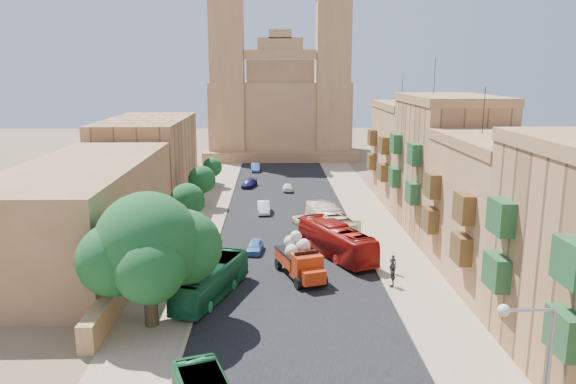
{
  "coord_description": "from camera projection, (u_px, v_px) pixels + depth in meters",
  "views": [
    {
      "loc": [
        -1.68,
        -29.99,
        16.2
      ],
      "look_at": [
        0.0,
        26.0,
        4.0
      ],
      "focal_mm": 35.0,
      "sensor_mm": 36.0,
      "label": 1
    }
  ],
  "objects": [
    {
      "name": "west_building_mid",
      "position": [
        148.0,
        157.0,
        74.17
      ],
      "size": [
        10.0,
        22.0,
        10.0
      ],
      "primitive_type": "cube",
      "color": "#AB7A4E",
      "rests_on": "ground"
    },
    {
      "name": "townhouse_b",
      "position": [
        502.0,
        211.0,
        42.8
      ],
      "size": [
        9.0,
        14.0,
        14.9
      ],
      "color": "#A17348",
      "rests_on": "ground"
    },
    {
      "name": "street_tree_d",
      "position": [
        212.0,
        167.0,
        78.78
      ],
      "size": [
        2.74,
        2.74,
        4.22
      ],
      "color": "#3A2E1D",
      "rests_on": "ground"
    },
    {
      "name": "car_white_b",
      "position": [
        288.0,
        187.0,
        76.63
      ],
      "size": [
        1.42,
        3.32,
        1.12
      ],
      "primitive_type": "imported",
      "rotation": [
        0.0,
        0.0,
        3.17
      ],
      "color": "white",
      "rests_on": "ground"
    },
    {
      "name": "car_white_a",
      "position": [
        264.0,
        207.0,
        64.87
      ],
      "size": [
        1.53,
        4.03,
        1.31
      ],
      "primitive_type": "imported",
      "rotation": [
        0.0,
        0.0,
        0.04
      ],
      "color": "white",
      "rests_on": "ground"
    },
    {
      "name": "bus_red_east",
      "position": [
        336.0,
        240.0,
        49.61
      ],
      "size": [
        6.37,
        10.53,
        2.9
      ],
      "primitive_type": "imported",
      "rotation": [
        0.0,
        0.0,
        3.55
      ],
      "color": "maroon",
      "rests_on": "ground"
    },
    {
      "name": "red_truck",
      "position": [
        300.0,
        258.0,
        44.49
      ],
      "size": [
        4.07,
        6.5,
        3.59
      ],
      "color": "#A82A0C",
      "rests_on": "ground"
    },
    {
      "name": "bus_cream_east",
      "position": [
        330.0,
        224.0,
        54.99
      ],
      "size": [
        4.21,
        10.85,
        2.95
      ],
      "primitive_type": "imported",
      "rotation": [
        0.0,
        0.0,
        3.31
      ],
      "color": "#FAE5C8",
      "rests_on": "ground"
    },
    {
      "name": "street_tree_b",
      "position": [
        187.0,
        201.0,
        55.17
      ],
      "size": [
        3.49,
        3.49,
        5.37
      ],
      "color": "#3A2E1D",
      "rests_on": "ground"
    },
    {
      "name": "olive_pickup",
      "position": [
        348.0,
        237.0,
        52.28
      ],
      "size": [
        3.11,
        5.14,
        1.98
      ],
      "color": "#344D1C",
      "rests_on": "ground"
    },
    {
      "name": "street_tree_c",
      "position": [
        202.0,
        180.0,
        66.94
      ],
      "size": [
        3.3,
        3.3,
        5.07
      ],
      "color": "#3A2E1D",
      "rests_on": "ground"
    },
    {
      "name": "road_surface",
      "position": [
        287.0,
        220.0,
        62.09
      ],
      "size": [
        14.0,
        140.0,
        0.01
      ],
      "primitive_type": "cube",
      "color": "black",
      "rests_on": "ground"
    },
    {
      "name": "sidewalk_east",
      "position": [
        372.0,
        219.0,
        62.37
      ],
      "size": [
        5.0,
        140.0,
        0.01
      ],
      "primitive_type": "cube",
      "color": "#967D62",
      "rests_on": "ground"
    },
    {
      "name": "west_wall",
      "position": [
        155.0,
        239.0,
        51.77
      ],
      "size": [
        1.0,
        40.0,
        1.8
      ],
      "primitive_type": "cube",
      "color": "#A17348",
      "rests_on": "ground"
    },
    {
      "name": "bus_green_north",
      "position": [
        211.0,
        280.0,
        40.6
      ],
      "size": [
        5.06,
        9.48,
        2.58
      ],
      "primitive_type": "imported",
      "rotation": [
        0.0,
        0.0,
        -0.33
      ],
      "color": "#19693B",
      "rests_on": "ground"
    },
    {
      "name": "ficus_tree",
      "position": [
        149.0,
        248.0,
        35.32
      ],
      "size": [
        8.83,
        8.13,
        8.83
      ],
      "color": "#3A2E1D",
      "rests_on": "ground"
    },
    {
      "name": "car_dkblue",
      "position": [
        249.0,
        183.0,
        79.12
      ],
      "size": [
        2.48,
        4.03,
        1.09
      ],
      "primitive_type": "imported",
      "rotation": [
        0.0,
        0.0,
        -0.27
      ],
      "color": "#0E0D45",
      "rests_on": "ground"
    },
    {
      "name": "car_blue_b",
      "position": [
        255.0,
        167.0,
        91.59
      ],
      "size": [
        1.59,
        3.92,
        1.26
      ],
      "primitive_type": "imported",
      "rotation": [
        0.0,
        0.0,
        0.07
      ],
      "color": "#3D66C9",
      "rests_on": "ground"
    },
    {
      "name": "sidewalk_west",
      "position": [
        201.0,
        220.0,
        61.81
      ],
      "size": [
        5.0,
        140.0,
        0.01
      ],
      "primitive_type": "cube",
      "color": "#967D62",
      "rests_on": "ground"
    },
    {
      "name": "church",
      "position": [
        280.0,
        106.0,
        107.54
      ],
      "size": [
        28.0,
        22.5,
        36.3
      ],
      "color": "#A17348",
      "rests_on": "ground"
    },
    {
      "name": "ground",
      "position": [
        301.0,
        353.0,
        32.79
      ],
      "size": [
        260.0,
        260.0,
        0.0
      ],
      "primitive_type": "plane",
      "color": "brown"
    },
    {
      "name": "car_cream",
      "position": [
        303.0,
        220.0,
        60.01
      ],
      "size": [
        2.72,
        4.2,
        1.07
      ],
      "primitive_type": "imported",
      "rotation": [
        0.0,
        0.0,
        3.4
      ],
      "color": "#F3E8B3",
      "rests_on": "ground"
    },
    {
      "name": "townhouse_c",
      "position": [
        447.0,
        165.0,
        56.2
      ],
      "size": [
        9.0,
        14.0,
        17.4
      ],
      "color": "#AB7A4E",
      "rests_on": "ground"
    },
    {
      "name": "west_building_low",
      "position": [
        85.0,
        211.0,
        48.95
      ],
      "size": [
        10.0,
        28.0,
        8.4
      ],
      "primitive_type": "cube",
      "color": "olive",
      "rests_on": "ground"
    },
    {
      "name": "kerb_east",
      "position": [
        350.0,
        219.0,
        62.28
      ],
      "size": [
        0.25,
        140.0,
        0.12
      ],
      "primitive_type": "cube",
      "color": "#967D62",
      "rests_on": "ground"
    },
    {
      "name": "car_blue_a",
      "position": [
        255.0,
        246.0,
        50.84
      ],
      "size": [
        1.7,
        3.43,
        1.12
      ],
      "primitive_type": "imported",
      "rotation": [
        0.0,
        0.0,
        -0.12
      ],
      "color": "#4C86CB",
      "rests_on": "ground"
    },
    {
      "name": "pedestrian_a",
      "position": [
        393.0,
        264.0,
        45.38
      ],
      "size": [
        0.64,
        0.47,
        1.62
      ],
      "primitive_type": "imported",
      "rotation": [
        0.0,
        0.0,
        3.0
      ],
      "color": "#28252B",
      "rests_on": "ground"
    },
    {
      "name": "streetlamp",
      "position": [
        534.0,
        382.0,
        20.19
      ],
      "size": [
        2.11,
        0.44,
        8.22
      ],
      "color": "gray",
      "rests_on": "ground"
    },
    {
      "name": "street_tree_a",
      "position": [
        165.0,
        237.0,
        43.46
      ],
      "size": [
        3.45,
        3.45,
        5.31
      ],
      "color": "#3A2E1D",
      "rests_on": "ground"
    },
    {
      "name": "kerb_west",
      "position": [
        224.0,
        220.0,
        61.87
      ],
      "size": [
        0.25,
        140.0,
        0.12
      ],
      "primitive_type": "cube",
      "color": "#967D62",
      "rests_on": "ground"
    },
    {
      "name": "townhouse_d",
      "position": [
        412.0,
        152.0,
        70.04
      ],
      "size": [
        9.0,
        14.0,
        15.9
      ],
      "color": "#A17348",
      "rests_on": "ground"
    },
    {
      "name": "pedestrian_c",
      "position": [
        393.0,
        277.0,
        42.65
      ],
      "size": [
        0.52,
        1.01,
        1.66
      ],
      "primitive_type": "imported",
      "rotation": [
        0.0,
        0.0,
        4.59
      ],
      "color": "#2D2E33",
      "rests_on": "ground"
    }
  ]
}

